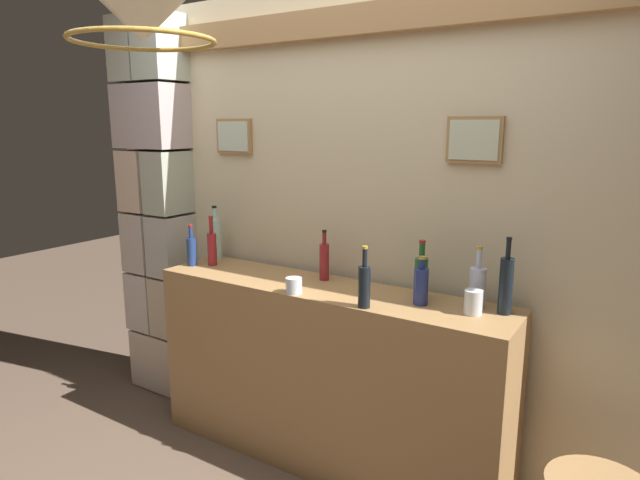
{
  "coord_description": "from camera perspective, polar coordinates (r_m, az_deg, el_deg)",
  "views": [
    {
      "loc": [
        1.38,
        -1.39,
        1.75
      ],
      "look_at": [
        0.0,
        0.76,
        1.2
      ],
      "focal_mm": 30.51,
      "sensor_mm": 36.0,
      "label": 1
    }
  ],
  "objects": [
    {
      "name": "panelled_rear_partition",
      "position": [
        2.88,
        3.58,
        2.87
      ],
      "size": [
        3.52,
        0.15,
        2.44
      ],
      "color": "beige",
      "rests_on": "ground"
    },
    {
      "name": "stone_pillar",
      "position": [
        3.65,
        -16.4,
        2.93
      ],
      "size": [
        0.46,
        0.31,
        2.38
      ],
      "color": "beige",
      "rests_on": "ground"
    },
    {
      "name": "bar_shelf_unit",
      "position": [
        2.89,
        0.55,
        -14.05
      ],
      "size": [
        1.89,
        0.42,
        0.95
      ],
      "primitive_type": "cube",
      "color": "#9E7547",
      "rests_on": "ground"
    },
    {
      "name": "liquor_bottle_rum",
      "position": [
        2.44,
        18.91,
        -4.44
      ],
      "size": [
        0.06,
        0.06,
        0.34
      ],
      "color": "black",
      "rests_on": "bar_shelf_unit"
    },
    {
      "name": "liquor_bottle_brandy",
      "position": [
        3.2,
        -13.32,
        -1.08
      ],
      "size": [
        0.05,
        0.05,
        0.24
      ],
      "color": "navy",
      "rests_on": "bar_shelf_unit"
    },
    {
      "name": "liquor_bottle_bourbon",
      "position": [
        2.82,
        0.45,
        -2.17
      ],
      "size": [
        0.05,
        0.05,
        0.27
      ],
      "color": "maroon",
      "rests_on": "bar_shelf_unit"
    },
    {
      "name": "liquor_bottle_sherry",
      "position": [
        3.31,
        -10.91,
        0.17
      ],
      "size": [
        0.07,
        0.07,
        0.32
      ],
      "color": "#A4D3C3",
      "rests_on": "bar_shelf_unit"
    },
    {
      "name": "liquor_bottle_tequila",
      "position": [
        2.48,
        10.54,
        -4.7
      ],
      "size": [
        0.07,
        0.07,
        0.22
      ],
      "color": "navy",
      "rests_on": "bar_shelf_unit"
    },
    {
      "name": "liquor_bottle_vermouth",
      "position": [
        2.41,
        4.67,
        -4.72
      ],
      "size": [
        0.06,
        0.06,
        0.28
      ],
      "color": "black",
      "rests_on": "bar_shelf_unit"
    },
    {
      "name": "liquor_bottle_scotch",
      "position": [
        2.51,
        16.17,
        -4.63
      ],
      "size": [
        0.07,
        0.07,
        0.28
      ],
      "color": "silver",
      "rests_on": "bar_shelf_unit"
    },
    {
      "name": "liquor_bottle_rye",
      "position": [
        3.17,
        -11.26,
        -0.72
      ],
      "size": [
        0.05,
        0.05,
        0.29
      ],
      "color": "maroon",
      "rests_on": "bar_shelf_unit"
    },
    {
      "name": "liquor_bottle_vodka",
      "position": [
        2.57,
        10.55,
        -3.72
      ],
      "size": [
        0.06,
        0.06,
        0.28
      ],
      "color": "#1B5626",
      "rests_on": "bar_shelf_unit"
    },
    {
      "name": "glass_tumbler_rocks",
      "position": [
        2.42,
        15.78,
        -6.3
      ],
      "size": [
        0.08,
        0.08,
        0.11
      ],
      "color": "silver",
      "rests_on": "bar_shelf_unit"
    },
    {
      "name": "glass_tumbler_highball",
      "position": [
        2.62,
        -2.76,
        -4.8
      ],
      "size": [
        0.08,
        0.08,
        0.08
      ],
      "color": "silver",
      "rests_on": "bar_shelf_unit"
    },
    {
      "name": "pendant_lamp",
      "position": [
        1.97,
        -18.28,
        22.17
      ],
      "size": [
        0.47,
        0.47,
        0.48
      ],
      "color": "#EFE5C6"
    }
  ]
}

